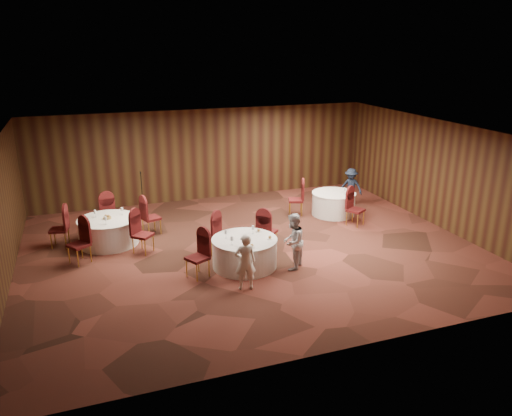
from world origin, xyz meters
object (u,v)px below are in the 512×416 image
object	(u,v)px
table_main	(245,252)
woman_b	(293,242)
man_c	(351,187)
woman_a	(245,262)
mic_stand	(143,205)
table_left	(109,231)
table_right	(333,203)

from	to	relation	value
table_main	woman_b	distance (m)	1.25
man_c	woman_a	bearing A→B (deg)	-88.46
table_main	mic_stand	distance (m)	4.94
table_left	table_right	xyz separation A→B (m)	(7.10, 0.13, -0.00)
woman_a	man_c	distance (m)	7.21
woman_a	mic_stand	bearing A→B (deg)	-66.71
mic_stand	woman_a	size ratio (longest dim) A/B	1.14
table_right	mic_stand	bearing A→B (deg)	163.48
table_main	woman_b	bearing A→B (deg)	-25.51
woman_b	man_c	distance (m)	5.72
woman_a	woman_b	bearing A→B (deg)	-147.78
woman_b	table_right	bearing A→B (deg)	-179.43
woman_a	woman_b	world-z (taller)	woman_b
table_main	table_left	bearing A→B (deg)	139.20
mic_stand	man_c	world-z (taller)	mic_stand
table_right	woman_b	xyz separation A→B (m)	(-2.91, -3.33, 0.34)
mic_stand	woman_a	distance (m)	5.93
table_main	table_right	bearing A→B (deg)	35.11
table_left	mic_stand	world-z (taller)	mic_stand
table_main	man_c	distance (m)	6.21
table_right	mic_stand	xyz separation A→B (m)	(-5.90, 1.75, 0.06)
table_main	table_left	distance (m)	4.11
table_right	mic_stand	world-z (taller)	mic_stand
table_left	woman_a	size ratio (longest dim) A/B	1.23
mic_stand	woman_b	distance (m)	5.90
mic_stand	man_c	xyz separation A→B (m)	(6.97, -0.98, 0.20)
table_main	table_right	distance (m)	4.88
man_c	table_right	bearing A→B (deg)	-93.84
table_right	table_main	bearing A→B (deg)	-144.89
table_main	table_left	size ratio (longest dim) A/B	1.00
mic_stand	woman_a	xyz separation A→B (m)	(1.54, -5.72, 0.23)
woman_a	man_c	world-z (taller)	woman_a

